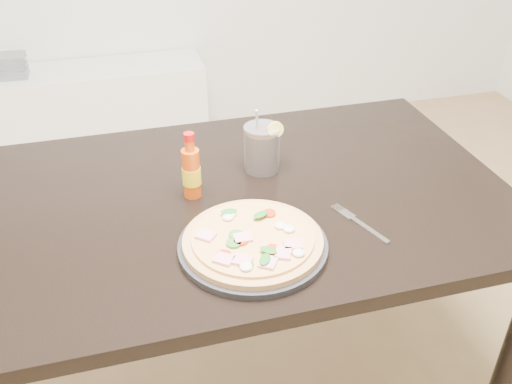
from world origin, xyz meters
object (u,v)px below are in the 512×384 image
object	(u,v)px
plate	(253,246)
hot_sauce_bottle	(191,172)
fork	(358,222)
cola_cup	(262,149)
pizza	(253,240)
media_console	(74,115)
dining_table	(244,219)

from	to	relation	value
plate	hot_sauce_bottle	bearing A→B (deg)	109.75
fork	cola_cup	bearing A→B (deg)	96.42
hot_sauce_bottle	fork	distance (m)	0.44
hot_sauce_bottle	cola_cup	size ratio (longest dim) A/B	0.95
hot_sauce_bottle	fork	size ratio (longest dim) A/B	0.99
pizza	media_console	bearing A→B (deg)	103.26
fork	media_console	bearing A→B (deg)	91.01
plate	fork	xyz separation A→B (m)	(0.27, 0.03, -0.01)
dining_table	pizza	bearing A→B (deg)	-99.28
fork	pizza	bearing A→B (deg)	166.53
plate	fork	world-z (taller)	plate
pizza	hot_sauce_bottle	distance (m)	0.28
cola_cup	fork	size ratio (longest dim) A/B	1.04
plate	pizza	world-z (taller)	pizza
plate	cola_cup	size ratio (longest dim) A/B	1.80
plate	media_console	distance (m)	2.09
pizza	cola_cup	xyz separation A→B (m)	(0.12, 0.34, 0.03)
dining_table	pizza	world-z (taller)	pizza
dining_table	fork	xyz separation A→B (m)	(0.24, -0.20, 0.09)
cola_cup	media_console	size ratio (longest dim) A/B	0.14
hot_sauce_bottle	pizza	bearing A→B (deg)	-70.47
cola_cup	fork	distance (m)	0.35
cola_cup	plate	bearing A→B (deg)	-109.15
cola_cup	media_console	bearing A→B (deg)	109.71
plate	cola_cup	bearing A→B (deg)	70.85
pizza	dining_table	bearing A→B (deg)	80.72
pizza	fork	distance (m)	0.28
pizza	fork	xyz separation A→B (m)	(0.27, 0.03, -0.02)
dining_table	media_console	xyz separation A→B (m)	(-0.50, 1.74, -0.42)
plate	cola_cup	xyz separation A→B (m)	(0.12, 0.34, 0.05)
dining_table	media_console	size ratio (longest dim) A/B	1.00
cola_cup	pizza	bearing A→B (deg)	-109.06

